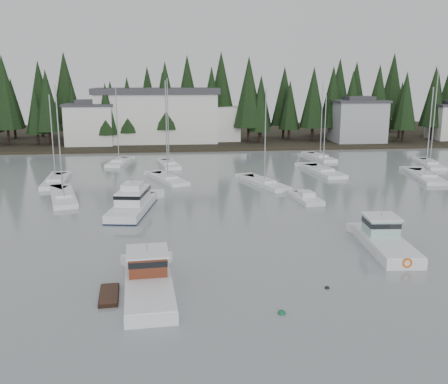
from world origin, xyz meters
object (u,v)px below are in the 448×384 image
object	(u,v)px
sailboat_7	(264,184)
sailboat_13	(56,182)
house_east_a	(358,120)
runabout_1	(306,199)
sailboat_11	(168,180)
sailboat_5	(119,163)
sailboat_10	(425,178)
lobster_boat_brown	(147,284)
cabin_cruiser_center	(133,205)
lobster_boat_teal	(385,242)
sailboat_2	(320,158)
sailboat_12	(169,165)
sailboat_0	(323,172)
harbor_inn	(167,116)
sailboat_1	(63,198)
house_west	(90,123)
sailboat_4	(430,165)

from	to	relation	value
sailboat_7	sailboat_13	bearing A→B (deg)	63.38
house_east_a	runabout_1	distance (m)	52.64
house_east_a	sailboat_11	distance (m)	51.94
sailboat_5	sailboat_7	world-z (taller)	sailboat_7
sailboat_11	sailboat_13	world-z (taller)	sailboat_11
sailboat_7	sailboat_10	xyz separation A→B (m)	(22.68, 1.91, -0.01)
lobster_boat_brown	cabin_cruiser_center	bearing A→B (deg)	2.56
lobster_boat_teal	sailboat_7	distance (m)	25.83
lobster_boat_teal	sailboat_2	xyz separation A→B (m)	(8.34, 45.19, -0.47)
house_east_a	sailboat_2	size ratio (longest dim) A/B	0.80
lobster_boat_brown	sailboat_13	size ratio (longest dim) A/B	0.77
runabout_1	sailboat_10	bearing A→B (deg)	-66.93
sailboat_7	sailboat_12	world-z (taller)	sailboat_12
lobster_boat_teal	sailboat_5	size ratio (longest dim) A/B	0.69
sailboat_0	sailboat_10	distance (m)	13.80
sailboat_2	sailboat_13	size ratio (longest dim) A/B	1.12
harbor_inn	sailboat_1	xyz separation A→B (m)	(-11.65, -47.61, -5.71)
sailboat_7	harbor_inn	bearing A→B (deg)	-1.77
sailboat_2	runabout_1	world-z (taller)	sailboat_2
sailboat_10	runabout_1	xyz separation A→B (m)	(-19.61, -10.70, 0.07)
sailboat_13	house_west	bearing A→B (deg)	-2.88
sailboat_0	sailboat_10	world-z (taller)	sailboat_10
house_east_a	sailboat_11	size ratio (longest dim) A/B	0.78
cabin_cruiser_center	sailboat_4	distance (m)	49.68
sailboat_4	sailboat_12	xyz separation A→B (m)	(-40.49, 3.96, -0.00)
house_east_a	runabout_1	xyz separation A→B (m)	(-23.52, -46.86, -4.77)
house_west	lobster_boat_brown	size ratio (longest dim) A/B	1.05
house_west	cabin_cruiser_center	bearing A→B (deg)	-77.07
sailboat_2	lobster_boat_brown	bearing A→B (deg)	145.44
lobster_boat_teal	sailboat_0	size ratio (longest dim) A/B	0.74
house_east_a	sailboat_0	xyz separation A→B (m)	(-16.64, -30.84, -4.85)
sailboat_7	lobster_boat_brown	bearing A→B (deg)	138.68
sailboat_1	sailboat_4	distance (m)	54.94
sailboat_0	sailboat_1	distance (m)	36.17
sailboat_4	lobster_boat_brown	bearing A→B (deg)	147.92
harbor_inn	sailboat_2	size ratio (longest dim) A/B	2.22
runabout_1	sailboat_4	bearing A→B (deg)	-57.04
harbor_inn	sailboat_10	world-z (taller)	sailboat_10
lobster_boat_teal	sailboat_12	bearing A→B (deg)	27.56
house_west	cabin_cruiser_center	xyz separation A→B (m)	(11.57, -50.37, -3.99)
harbor_inn	sailboat_5	xyz separation A→B (m)	(-7.69, -24.08, -5.70)
sailboat_12	sailboat_7	bearing A→B (deg)	-150.94
harbor_inn	sailboat_12	xyz separation A→B (m)	(0.25, -27.10, -5.68)
sailboat_11	sailboat_13	xyz separation A→B (m)	(-14.53, 0.06, -0.02)
sailboat_2	sailboat_1	bearing A→B (deg)	116.92
cabin_cruiser_center	sailboat_5	distance (m)	29.94
house_west	sailboat_0	bearing A→B (deg)	-40.44
runabout_1	house_east_a	bearing A→B (deg)	-32.20
lobster_boat_brown	sailboat_11	size ratio (longest dim) A/B	0.67
sailboat_2	sailboat_11	size ratio (longest dim) A/B	0.98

